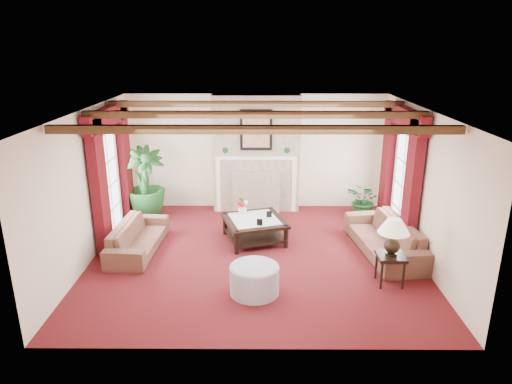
{
  "coord_description": "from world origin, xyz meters",
  "views": [
    {
      "loc": [
        0.06,
        -7.76,
        3.8
      ],
      "look_at": [
        0.01,
        0.4,
        1.12
      ],
      "focal_mm": 32.0,
      "sensor_mm": 36.0,
      "label": 1
    }
  ],
  "objects_px": {
    "potted_palm": "(146,199)",
    "ottoman": "(254,280)",
    "coffee_table": "(254,230)",
    "sofa_right": "(385,232)",
    "side_table": "(390,269)",
    "sofa_left": "(138,233)"
  },
  "relations": [
    {
      "from": "coffee_table",
      "to": "ottoman",
      "type": "height_order",
      "value": "coffee_table"
    },
    {
      "from": "potted_palm",
      "to": "ottoman",
      "type": "relative_size",
      "value": 2.37
    },
    {
      "from": "coffee_table",
      "to": "side_table",
      "type": "bearing_deg",
      "value": -54.17
    },
    {
      "from": "potted_palm",
      "to": "side_table",
      "type": "distance_m",
      "value": 5.57
    },
    {
      "from": "sofa_right",
      "to": "coffee_table",
      "type": "relative_size",
      "value": 1.98
    },
    {
      "from": "potted_palm",
      "to": "coffee_table",
      "type": "bearing_deg",
      "value": -27.11
    },
    {
      "from": "sofa_left",
      "to": "potted_palm",
      "type": "relative_size",
      "value": 1.03
    },
    {
      "from": "sofa_left",
      "to": "potted_palm",
      "type": "distance_m",
      "value": 1.76
    },
    {
      "from": "sofa_right",
      "to": "ottoman",
      "type": "height_order",
      "value": "sofa_right"
    },
    {
      "from": "side_table",
      "to": "ottoman",
      "type": "height_order",
      "value": "side_table"
    },
    {
      "from": "potted_palm",
      "to": "ottoman",
      "type": "height_order",
      "value": "potted_palm"
    },
    {
      "from": "sofa_left",
      "to": "side_table",
      "type": "distance_m",
      "value": 4.62
    },
    {
      "from": "sofa_right",
      "to": "coffee_table",
      "type": "distance_m",
      "value": 2.52
    },
    {
      "from": "sofa_left",
      "to": "potted_palm",
      "type": "xyz_separation_m",
      "value": [
        -0.26,
        1.74,
        0.08
      ]
    },
    {
      "from": "sofa_right",
      "to": "potted_palm",
      "type": "relative_size",
      "value": 1.21
    },
    {
      "from": "coffee_table",
      "to": "sofa_right",
      "type": "bearing_deg",
      "value": -29.21
    },
    {
      "from": "side_table",
      "to": "potted_palm",
      "type": "bearing_deg",
      "value": 147.77
    },
    {
      "from": "sofa_left",
      "to": "potted_palm",
      "type": "height_order",
      "value": "potted_palm"
    },
    {
      "from": "coffee_table",
      "to": "side_table",
      "type": "relative_size",
      "value": 2.17
    },
    {
      "from": "coffee_table",
      "to": "side_table",
      "type": "distance_m",
      "value": 2.82
    },
    {
      "from": "sofa_left",
      "to": "ottoman",
      "type": "distance_m",
      "value": 2.72
    },
    {
      "from": "coffee_table",
      "to": "side_table",
      "type": "xyz_separation_m",
      "value": [
        2.24,
        -1.71,
        0.03
      ]
    }
  ]
}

